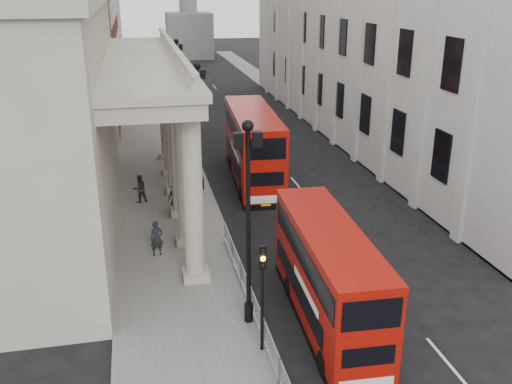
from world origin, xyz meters
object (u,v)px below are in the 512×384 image
bus_near (328,274)px  pedestrian_a (157,239)px  bus_far (253,145)px  lamp_post_south (248,212)px  traffic_light (262,279)px  pedestrian_c (175,196)px  lamp_post_mid (199,119)px  pedestrian_b (140,189)px  lamp_post_north (178,80)px

bus_near → pedestrian_a: bus_near is taller
bus_far → lamp_post_south: bearing=-98.5°
pedestrian_a → traffic_light: bearing=-80.1°
bus_far → bus_near: bearing=-88.3°
pedestrian_a → pedestrian_c: bearing=66.3°
lamp_post_mid → pedestrian_a: size_ratio=4.61×
pedestrian_a → pedestrian_b: size_ratio=1.02×
bus_far → pedestrian_c: bearing=-138.2°
lamp_post_south → lamp_post_mid: (0.00, 16.00, 0.00)m
bus_near → traffic_light: bearing=-150.5°
lamp_post_south → lamp_post_north: (0.00, 32.00, 0.00)m
lamp_post_north → pedestrian_c: (-1.96, -19.03, -4.01)m
lamp_post_north → pedestrian_b: (-4.01, -17.47, -3.90)m
lamp_post_south → bus_far: size_ratio=0.72×
bus_near → bus_far: (0.69, 17.96, 0.43)m
bus_near → bus_far: 17.98m
pedestrian_c → traffic_light: bearing=-68.1°
bus_far → pedestrian_a: size_ratio=6.41×
bus_near → pedestrian_a: (-6.45, 7.29, -1.13)m
lamp_post_mid → pedestrian_c: bearing=-123.0°
traffic_light → pedestrian_b: (-4.11, 16.55, -2.10)m
bus_far → pedestrian_a: bearing=-119.9°
lamp_post_mid → bus_far: 4.72m
lamp_post_mid → traffic_light: size_ratio=1.93×
lamp_post_south → pedestrian_c: 13.72m
lamp_post_north → pedestrian_a: bearing=-97.5°
lamp_post_south → lamp_post_north: size_ratio=1.00×
lamp_post_south → pedestrian_a: lamp_post_south is taller
lamp_post_south → bus_near: (3.13, -0.47, -2.76)m
lamp_post_south → pedestrian_c: size_ratio=5.33×
lamp_post_south → pedestrian_a: (-3.32, 6.81, -3.89)m
bus_near → pedestrian_a: size_ratio=5.33×
lamp_post_mid → bus_near: bearing=-79.2°
bus_far → lamp_post_north: bearing=108.6°
lamp_post_north → pedestrian_c: 19.54m
lamp_post_north → pedestrian_c: bearing=-95.9°
lamp_post_mid → pedestrian_c: (-1.96, -3.03, -4.01)m
bus_near → pedestrian_b: bearing=117.9°
bus_far → lamp_post_mid: bearing=-154.9°
lamp_post_south → pedestrian_b: lamp_post_south is taller
lamp_post_north → pedestrian_a: size_ratio=4.61×
lamp_post_south → bus_far: lamp_post_south is taller
pedestrian_a → lamp_post_mid: bearing=58.8°
lamp_post_south → lamp_post_north: bearing=90.0°
traffic_light → bus_far: (3.72, 19.50, -0.53)m
lamp_post_north → pedestrian_b: size_ratio=4.69×
pedestrian_b → bus_near: bearing=94.8°
pedestrian_c → lamp_post_north: bearing=98.2°
lamp_post_mid → bus_near: lamp_post_mid is taller
traffic_light → bus_near: bearing=27.0°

